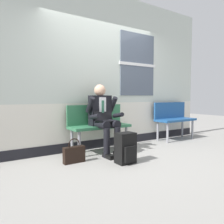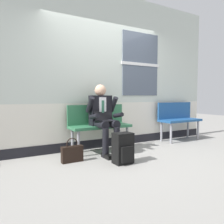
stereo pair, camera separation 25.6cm
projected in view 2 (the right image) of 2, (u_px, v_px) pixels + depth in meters
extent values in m
plane|color=gray|center=(121.00, 153.00, 4.04)|extent=(18.00, 18.00, 0.00)
cube|color=beige|center=(104.00, 48.00, 4.45)|extent=(5.51, 0.12, 2.20)
cube|color=silver|center=(104.00, 120.00, 4.55)|extent=(5.51, 0.12, 0.73)
cube|color=black|center=(104.00, 142.00, 4.58)|extent=(5.51, 0.14, 0.18)
cube|color=#4C5666|center=(141.00, 64.00, 4.85)|extent=(0.94, 0.02, 1.35)
cube|color=silver|center=(141.00, 64.00, 4.84)|extent=(1.02, 0.03, 0.06)
cube|color=#2D6B47|center=(100.00, 126.00, 4.12)|extent=(1.15, 0.42, 0.05)
cube|color=#2D6B47|center=(96.00, 114.00, 4.26)|extent=(1.15, 0.04, 0.37)
cylinder|color=gray|center=(78.00, 144.00, 3.76)|extent=(0.05, 0.05, 0.45)
cylinder|color=gray|center=(72.00, 141.00, 4.02)|extent=(0.05, 0.05, 0.45)
cylinder|color=gray|center=(127.00, 138.00, 4.26)|extent=(0.05, 0.05, 0.45)
cylinder|color=gray|center=(119.00, 136.00, 4.52)|extent=(0.05, 0.05, 0.45)
cube|color=navy|center=(180.00, 120.00, 5.18)|extent=(1.04, 0.42, 0.05)
cube|color=navy|center=(175.00, 110.00, 5.32)|extent=(1.04, 0.04, 0.39)
cylinder|color=gray|center=(171.00, 133.00, 4.84)|extent=(0.05, 0.05, 0.45)
cylinder|color=gray|center=(161.00, 131.00, 5.10)|extent=(0.05, 0.05, 0.45)
cylinder|color=gray|center=(198.00, 130.00, 5.29)|extent=(0.05, 0.05, 0.45)
cylinder|color=gray|center=(188.00, 129.00, 5.54)|extent=(0.05, 0.05, 0.45)
cylinder|color=black|center=(100.00, 124.00, 3.88)|extent=(0.15, 0.40, 0.15)
cylinder|color=black|center=(106.00, 143.00, 3.74)|extent=(0.11, 0.11, 0.50)
cube|color=black|center=(107.00, 156.00, 3.70)|extent=(0.10, 0.26, 0.07)
cylinder|color=black|center=(111.00, 123.00, 3.99)|extent=(0.15, 0.40, 0.15)
cylinder|color=black|center=(117.00, 141.00, 3.85)|extent=(0.11, 0.11, 0.50)
cube|color=black|center=(119.00, 154.00, 3.81)|extent=(0.10, 0.26, 0.07)
cube|color=black|center=(100.00, 110.00, 4.10)|extent=(0.40, 0.18, 0.55)
cube|color=silver|center=(103.00, 108.00, 4.02)|extent=(0.14, 0.01, 0.38)
cube|color=#2D664C|center=(103.00, 110.00, 4.01)|extent=(0.05, 0.01, 0.33)
sphere|color=tan|center=(100.00, 90.00, 4.08)|extent=(0.21, 0.21, 0.21)
cylinder|color=black|center=(90.00, 105.00, 3.91)|extent=(0.09, 0.25, 0.30)
cylinder|color=black|center=(94.00, 116.00, 3.78)|extent=(0.08, 0.27, 0.12)
cylinder|color=black|center=(113.00, 104.00, 4.15)|extent=(0.09, 0.25, 0.30)
cylinder|color=black|center=(118.00, 115.00, 4.02)|extent=(0.08, 0.27, 0.12)
cube|color=black|center=(107.00, 121.00, 3.91)|extent=(0.36, 0.22, 0.02)
cube|color=black|center=(103.00, 114.00, 4.01)|extent=(0.36, 0.08, 0.21)
cube|color=black|center=(123.00, 148.00, 3.41)|extent=(0.29, 0.21, 0.47)
cube|color=black|center=(127.00, 155.00, 3.31)|extent=(0.20, 0.04, 0.24)
cube|color=black|center=(72.00, 154.00, 3.48)|extent=(0.34, 0.10, 0.25)
torus|color=black|center=(72.00, 144.00, 3.47)|extent=(0.19, 0.02, 0.19)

